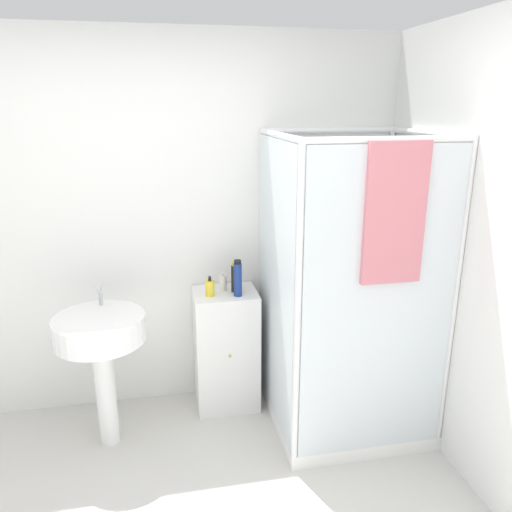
# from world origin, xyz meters

# --- Properties ---
(wall_back) EXTENTS (6.40, 0.06, 2.50)m
(wall_back) POSITION_xyz_m (0.00, 1.70, 1.25)
(wall_back) COLOR white
(wall_back) RESTS_ON ground_plane
(shower_enclosure) EXTENTS (0.95, 0.98, 1.89)m
(shower_enclosure) POSITION_xyz_m (1.14, 1.11, 0.50)
(shower_enclosure) COLOR white
(shower_enclosure) RESTS_ON ground_plane
(vanity_cabinet) EXTENTS (0.42, 0.37, 0.85)m
(vanity_cabinet) POSITION_xyz_m (0.45, 1.49, 0.42)
(vanity_cabinet) COLOR white
(vanity_cabinet) RESTS_ON ground_plane
(sink) EXTENTS (0.54, 0.54, 0.99)m
(sink) POSITION_xyz_m (-0.33, 1.21, 0.70)
(sink) COLOR white
(sink) RESTS_ON ground_plane
(soap_dispenser) EXTENTS (0.06, 0.06, 0.14)m
(soap_dispenser) POSITION_xyz_m (0.35, 1.44, 0.90)
(soap_dispenser) COLOR yellow
(soap_dispenser) RESTS_ON vanity_cabinet
(shampoo_bottle_tall_black) EXTENTS (0.07, 0.07, 0.21)m
(shampoo_bottle_tall_black) POSITION_xyz_m (0.53, 1.49, 0.94)
(shampoo_bottle_tall_black) COLOR black
(shampoo_bottle_tall_black) RESTS_ON vanity_cabinet
(shampoo_bottle_blue) EXTENTS (0.05, 0.05, 0.24)m
(shampoo_bottle_blue) POSITION_xyz_m (0.53, 1.41, 0.96)
(shampoo_bottle_blue) COLOR navy
(shampoo_bottle_blue) RESTS_ON vanity_cabinet
(lotion_bottle_white) EXTENTS (0.05, 0.05, 0.14)m
(lotion_bottle_white) POSITION_xyz_m (0.45, 1.52, 0.90)
(lotion_bottle_white) COLOR white
(lotion_bottle_white) RESTS_ON vanity_cabinet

